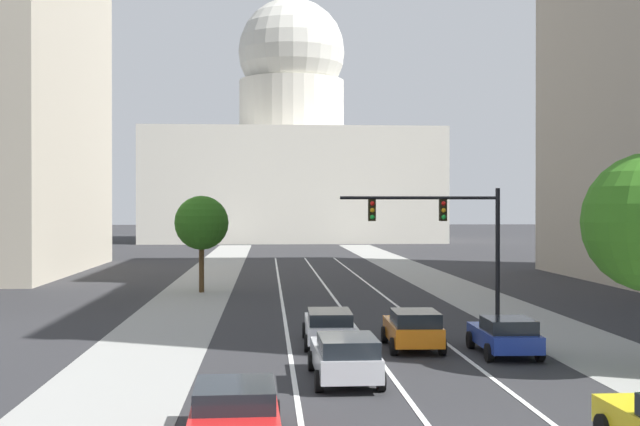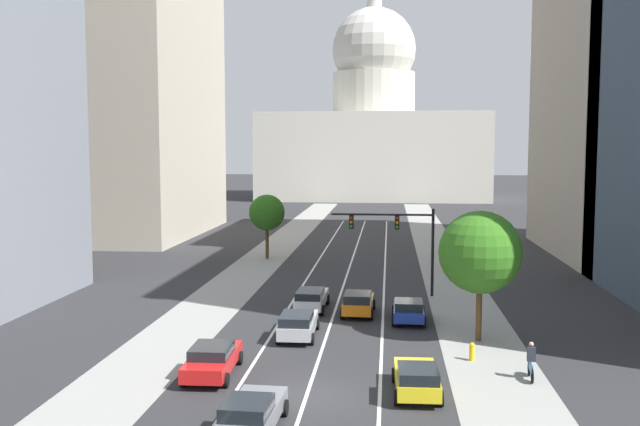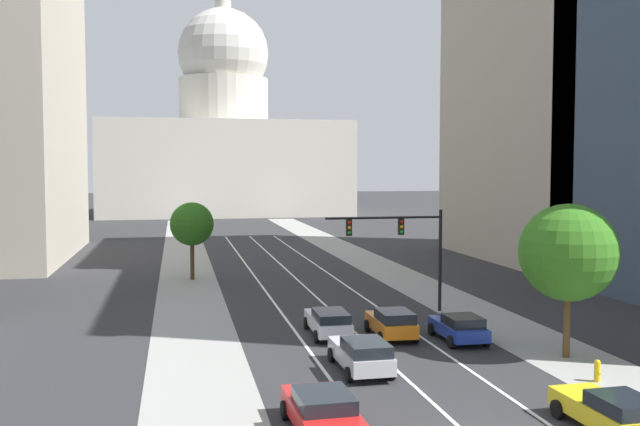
# 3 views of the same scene
# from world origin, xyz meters

# --- Properties ---
(ground_plane) EXTENTS (400.00, 400.00, 0.00)m
(ground_plane) POSITION_xyz_m (0.00, 40.00, 0.00)
(ground_plane) COLOR #2B2B2D
(sidewalk_left) EXTENTS (4.39, 130.00, 0.01)m
(sidewalk_left) POSITION_xyz_m (-8.30, 35.00, 0.01)
(sidewalk_left) COLOR gray
(sidewalk_left) RESTS_ON ground
(sidewalk_right) EXTENTS (4.39, 130.00, 0.01)m
(sidewalk_right) POSITION_xyz_m (8.30, 35.00, 0.01)
(sidewalk_right) COLOR gray
(sidewalk_right) RESTS_ON ground
(lane_stripe_left) EXTENTS (0.16, 90.00, 0.01)m
(lane_stripe_left) POSITION_xyz_m (-3.05, 25.00, 0.01)
(lane_stripe_left) COLOR white
(lane_stripe_left) RESTS_ON ground
(lane_stripe_center) EXTENTS (0.16, 90.00, 0.01)m
(lane_stripe_center) POSITION_xyz_m (0.00, 25.00, 0.01)
(lane_stripe_center) COLOR white
(lane_stripe_center) RESTS_ON ground
(lane_stripe_right) EXTENTS (0.16, 90.00, 0.01)m
(lane_stripe_right) POSITION_xyz_m (3.05, 25.00, 0.01)
(lane_stripe_right) COLOR white
(lane_stripe_right) RESTS_ON ground
(office_tower_far_left) EXTENTS (18.42, 28.61, 47.96)m
(office_tower_far_left) POSITION_xyz_m (-28.08, 52.53, 24.02)
(office_tower_far_left) COLOR #B7AD99
(office_tower_far_left) RESTS_ON ground
(capitol_building) EXTENTS (45.03, 28.61, 40.07)m
(capitol_building) POSITION_xyz_m (0.00, 116.85, 13.29)
(capitol_building) COLOR beige
(capitol_building) RESTS_ON ground
(car_blue) EXTENTS (2.03, 4.07, 1.39)m
(car_blue) POSITION_xyz_m (4.58, 12.91, 0.73)
(car_blue) COLOR #1E389E
(car_blue) RESTS_ON ground
(car_gray) EXTENTS (2.14, 4.25, 1.45)m
(car_gray) POSITION_xyz_m (-1.54, -3.92, 0.75)
(car_gray) COLOR slate
(car_gray) RESTS_ON ground
(car_yellow) EXTENTS (2.07, 4.11, 1.43)m
(car_yellow) POSITION_xyz_m (4.59, 0.45, 0.75)
(car_yellow) COLOR yellow
(car_yellow) RESTS_ON ground
(car_red) EXTENTS (2.20, 4.82, 1.44)m
(car_red) POSITION_xyz_m (-4.58, 2.18, 0.75)
(car_red) COLOR red
(car_red) RESTS_ON ground
(car_silver) EXTENTS (2.06, 4.60, 1.48)m
(car_silver) POSITION_xyz_m (-1.52, 8.80, 0.79)
(car_silver) COLOR #B2B5BA
(car_silver) RESTS_ON ground
(car_orange) EXTENTS (2.05, 4.08, 1.51)m
(car_orange) POSITION_xyz_m (1.52, 14.30, 0.79)
(car_orange) COLOR orange
(car_orange) RESTS_ON ground
(car_white) EXTENTS (2.01, 4.68, 1.41)m
(car_white) POSITION_xyz_m (-1.53, 15.41, 0.76)
(car_white) COLOR silver
(car_white) RESTS_ON ground
(traffic_signal_mast) EXTENTS (7.17, 0.39, 6.14)m
(traffic_signal_mast) POSITION_xyz_m (4.12, 20.31, 4.43)
(traffic_signal_mast) COLOR black
(traffic_signal_mast) RESTS_ON ground
(fire_hydrant) EXTENTS (0.26, 0.35, 0.91)m
(fire_hydrant) POSITION_xyz_m (7.45, 5.56, 0.46)
(fire_hydrant) COLOR yellow
(fire_hydrant) RESTS_ON ground
(cyclist) EXTENTS (0.38, 1.70, 1.72)m
(cyclist) POSITION_xyz_m (9.75, 3.00, 0.85)
(cyclist) COLOR black
(cyclist) RESTS_ON ground
(street_tree_near_right) EXTENTS (4.42, 4.42, 7.03)m
(street_tree_near_right) POSITION_xyz_m (8.21, 9.18, 4.81)
(street_tree_near_right) COLOR #51381E
(street_tree_near_right) RESTS_ON ground
(street_tree_near_left) EXTENTS (3.36, 3.36, 6.01)m
(street_tree_near_left) POSITION_xyz_m (-7.96, 35.62, 4.31)
(street_tree_near_left) COLOR #51381E
(street_tree_near_left) RESTS_ON ground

